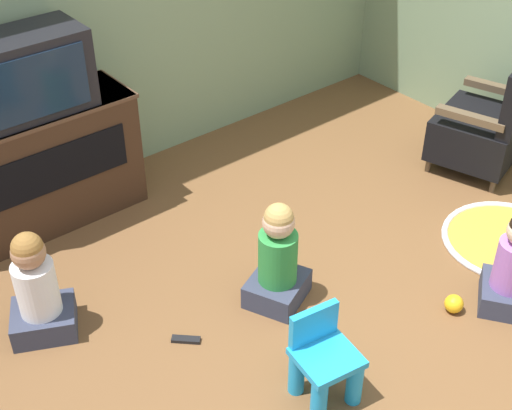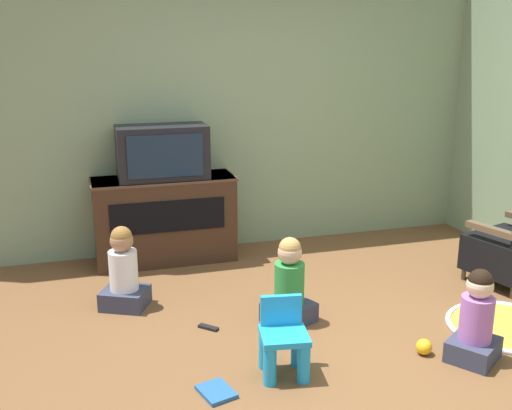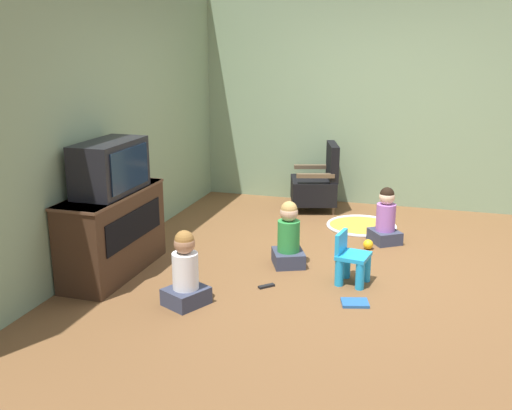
{
  "view_description": "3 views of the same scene",
  "coord_description": "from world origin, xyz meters",
  "px_view_note": "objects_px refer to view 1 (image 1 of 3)",
  "views": [
    {
      "loc": [
        -2.12,
        -1.66,
        2.73
      ],
      "look_at": [
        -0.35,
        0.5,
        0.74
      ],
      "focal_mm": 50.0,
      "sensor_mm": 36.0,
      "label": 1
    },
    {
      "loc": [
        -1.51,
        -3.15,
        1.95
      ],
      "look_at": [
        -0.42,
        0.53,
        0.89
      ],
      "focal_mm": 42.0,
      "sensor_mm": 36.0,
      "label": 2
    },
    {
      "loc": [
        -5.43,
        -0.74,
        2.11
      ],
      "look_at": [
        -0.61,
        0.72,
        0.7
      ],
      "focal_mm": 42.0,
      "sensor_mm": 36.0,
      "label": 3
    }
  ],
  "objects_px": {
    "yellow_kid_chair": "(324,363)",
    "television": "(18,76)",
    "child_watching_center": "(37,291)",
    "toy_ball": "(454,304)",
    "tv_cabinet": "(36,166)",
    "child_watching_right": "(278,260)",
    "black_armchair": "(486,126)",
    "remote_control": "(186,340)"
  },
  "relations": [
    {
      "from": "yellow_kid_chair",
      "to": "television",
      "type": "bearing_deg",
      "value": 109.51
    },
    {
      "from": "tv_cabinet",
      "to": "remote_control",
      "type": "height_order",
      "value": "tv_cabinet"
    },
    {
      "from": "yellow_kid_chair",
      "to": "toy_ball",
      "type": "distance_m",
      "value": 0.95
    },
    {
      "from": "black_armchair",
      "to": "child_watching_right",
      "type": "height_order",
      "value": "black_armchair"
    },
    {
      "from": "television",
      "to": "child_watching_right",
      "type": "relative_size",
      "value": 1.23
    },
    {
      "from": "child_watching_center",
      "to": "child_watching_right",
      "type": "xyz_separation_m",
      "value": [
        1.1,
        -0.59,
        -0.0
      ]
    },
    {
      "from": "yellow_kid_chair",
      "to": "toy_ball",
      "type": "height_order",
      "value": "yellow_kid_chair"
    },
    {
      "from": "tv_cabinet",
      "to": "child_watching_center",
      "type": "height_order",
      "value": "tv_cabinet"
    },
    {
      "from": "child_watching_center",
      "to": "child_watching_right",
      "type": "distance_m",
      "value": 1.25
    },
    {
      "from": "tv_cabinet",
      "to": "yellow_kid_chair",
      "type": "distance_m",
      "value": 2.18
    },
    {
      "from": "yellow_kid_chair",
      "to": "child_watching_center",
      "type": "bearing_deg",
      "value": 133.31
    },
    {
      "from": "television",
      "to": "black_armchair",
      "type": "height_order",
      "value": "television"
    },
    {
      "from": "black_armchair",
      "to": "toy_ball",
      "type": "xyz_separation_m",
      "value": [
        -1.32,
        -0.81,
        -0.28
      ]
    },
    {
      "from": "tv_cabinet",
      "to": "toy_ball",
      "type": "bearing_deg",
      "value": -58.5
    },
    {
      "from": "tv_cabinet",
      "to": "child_watching_right",
      "type": "relative_size",
      "value": 1.99
    },
    {
      "from": "yellow_kid_chair",
      "to": "child_watching_right",
      "type": "xyz_separation_m",
      "value": [
        0.26,
        0.64,
        0.07
      ]
    },
    {
      "from": "tv_cabinet",
      "to": "child_watching_right",
      "type": "distance_m",
      "value": 1.64
    },
    {
      "from": "child_watching_center",
      "to": "tv_cabinet",
      "type": "bearing_deg",
      "value": 90.35
    },
    {
      "from": "black_armchair",
      "to": "yellow_kid_chair",
      "type": "xyz_separation_m",
      "value": [
        -2.26,
        -0.76,
        -0.13
      ]
    },
    {
      "from": "child_watching_center",
      "to": "toy_ball",
      "type": "distance_m",
      "value": 2.2
    },
    {
      "from": "black_armchair",
      "to": "yellow_kid_chair",
      "type": "distance_m",
      "value": 2.39
    },
    {
      "from": "yellow_kid_chair",
      "to": "remote_control",
      "type": "distance_m",
      "value": 0.78
    },
    {
      "from": "black_armchair",
      "to": "toy_ball",
      "type": "bearing_deg",
      "value": 14.98
    },
    {
      "from": "black_armchair",
      "to": "child_watching_center",
      "type": "relative_size",
      "value": 1.33
    },
    {
      "from": "child_watching_center",
      "to": "child_watching_right",
      "type": "bearing_deg",
      "value": -1.65
    },
    {
      "from": "television",
      "to": "yellow_kid_chair",
      "type": "relative_size",
      "value": 1.68
    },
    {
      "from": "yellow_kid_chair",
      "to": "black_armchair",
      "type": "bearing_deg",
      "value": 27.56
    },
    {
      "from": "child_watching_center",
      "to": "remote_control",
      "type": "relative_size",
      "value": 4.61
    },
    {
      "from": "black_armchair",
      "to": "toy_ball",
      "type": "distance_m",
      "value": 1.57
    },
    {
      "from": "tv_cabinet",
      "to": "child_watching_right",
      "type": "bearing_deg",
      "value": -66.23
    },
    {
      "from": "tv_cabinet",
      "to": "child_watching_center",
      "type": "distance_m",
      "value": 1.02
    },
    {
      "from": "toy_ball",
      "to": "yellow_kid_chair",
      "type": "bearing_deg",
      "value": 177.19
    },
    {
      "from": "child_watching_right",
      "to": "tv_cabinet",
      "type": "bearing_deg",
      "value": 89.81
    },
    {
      "from": "child_watching_right",
      "to": "toy_ball",
      "type": "bearing_deg",
      "value": -69.28
    },
    {
      "from": "remote_control",
      "to": "tv_cabinet",
      "type": "bearing_deg",
      "value": -42.31
    },
    {
      "from": "television",
      "to": "child_watching_center",
      "type": "xyz_separation_m",
      "value": [
        -0.44,
        -0.89,
        -0.73
      ]
    },
    {
      "from": "television",
      "to": "child_watching_right",
      "type": "bearing_deg",
      "value": -65.96
    },
    {
      "from": "toy_ball",
      "to": "remote_control",
      "type": "bearing_deg",
      "value": 149.57
    },
    {
      "from": "black_armchair",
      "to": "toy_ball",
      "type": "relative_size",
      "value": 8.17
    },
    {
      "from": "remote_control",
      "to": "toy_ball",
      "type": "bearing_deg",
      "value": -165.95
    },
    {
      "from": "television",
      "to": "remote_control",
      "type": "xyz_separation_m",
      "value": [
        0.08,
        -1.42,
        -1.0
      ]
    },
    {
      "from": "toy_ball",
      "to": "tv_cabinet",
      "type": "bearing_deg",
      "value": 121.5
    }
  ]
}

